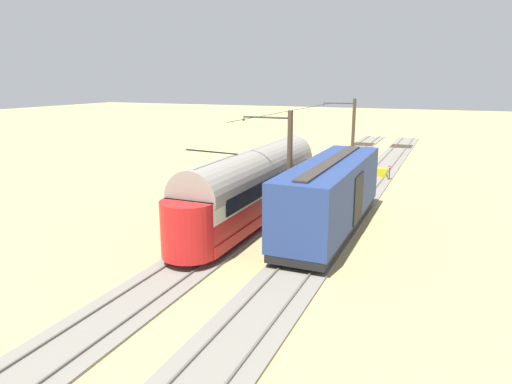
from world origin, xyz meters
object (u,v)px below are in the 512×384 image
at_px(vintage_streetcar, 254,183).
at_px(catenary_pole_foreground, 352,136).
at_px(track_end_bumper, 376,173).
at_px(catenary_pole_mid_near, 288,170).
at_px(switch_stand, 389,172).
at_px(coach_adjacent, 331,194).

height_order(vintage_streetcar, catenary_pole_foreground, catenary_pole_foreground).
bearing_deg(vintage_streetcar, track_end_bumper, -106.76).
distance_m(catenary_pole_foreground, track_end_bumper, 3.79).
relative_size(vintage_streetcar, catenary_pole_mid_near, 2.60).
xyz_separation_m(switch_stand, track_end_bumper, (1.20, -1.07, -0.30)).
relative_size(switch_stand, track_end_bumper, 0.69).
bearing_deg(track_end_bumper, catenary_pole_foreground, 14.72).
relative_size(coach_adjacent, catenary_pole_foreground, 1.90).
relative_size(vintage_streetcar, coach_adjacent, 1.37).
bearing_deg(coach_adjacent, track_end_bumper, -89.99).
relative_size(vintage_streetcar, catenary_pole_foreground, 2.60).
distance_m(switch_stand, track_end_bumper, 1.64).
bearing_deg(coach_adjacent, switch_stand, -94.58).
xyz_separation_m(coach_adjacent, catenary_pole_mid_near, (2.13, 1.04, 1.31)).
bearing_deg(switch_stand, vintage_streetcar, 67.91).
height_order(catenary_pole_mid_near, switch_stand, catenary_pole_mid_near).
height_order(catenary_pole_foreground, track_end_bumper, catenary_pole_foreground).
height_order(vintage_streetcar, catenary_pole_mid_near, catenary_pole_mid_near).
distance_m(vintage_streetcar, switch_stand, 15.78).
height_order(coach_adjacent, catenary_pole_mid_near, catenary_pole_mid_near).
distance_m(coach_adjacent, catenary_pole_mid_near, 2.71).
bearing_deg(track_end_bumper, switch_stand, 138.18).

